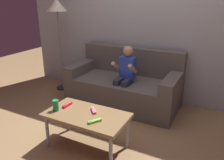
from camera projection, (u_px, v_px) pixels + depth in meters
ground_plane at (102, 141)px, 2.64m from camera, size 8.78×8.78×0.00m
wall_back at (148, 20)px, 3.40m from camera, size 4.39×0.05×2.50m
couch at (124, 85)px, 3.49m from camera, size 1.65×0.80×0.84m
person_seated_on_couch at (125, 74)px, 3.23m from camera, size 0.30×0.37×0.93m
coffee_table at (87, 117)px, 2.41m from camera, size 0.88×0.48×0.42m
game_remote_lime_near_edge at (95, 121)px, 2.23m from camera, size 0.10×0.14×0.03m
game_remote_pink_center at (94, 110)px, 2.44m from camera, size 0.12×0.13×0.03m
game_remote_red_far_corner at (67, 105)px, 2.56m from camera, size 0.04×0.14×0.03m
soda_can at (56, 105)px, 2.45m from camera, size 0.07×0.07×0.12m
floor_lamp at (57, 12)px, 3.70m from camera, size 0.32×0.32×1.55m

